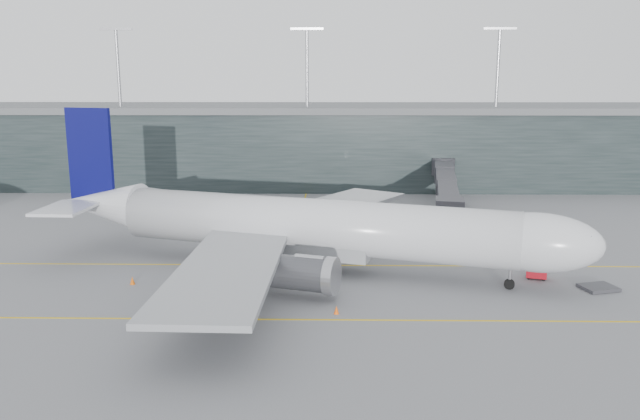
{
  "coord_description": "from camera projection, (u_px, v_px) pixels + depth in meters",
  "views": [
    {
      "loc": [
        9.43,
        -69.52,
        19.58
      ],
      "look_at": [
        8.29,
        -4.0,
        6.17
      ],
      "focal_mm": 35.0,
      "sensor_mm": 36.0,
      "label": 1
    }
  ],
  "objects": [
    {
      "name": "ground",
      "position": [
        249.0,
        255.0,
        72.18
      ],
      "size": [
        320.0,
        320.0,
        0.0
      ],
      "primitive_type": "plane",
      "color": "slate",
      "rests_on": "ground"
    },
    {
      "name": "taxiline_a",
      "position": [
        244.0,
        265.0,
        68.26
      ],
      "size": [
        160.0,
        0.25,
        0.02
      ],
      "primitive_type": "cube",
      "color": "gold",
      "rests_on": "ground"
    },
    {
      "name": "taxiline_b",
      "position": [
        219.0,
        319.0,
        52.59
      ],
      "size": [
        160.0,
        0.25,
        0.02
      ],
      "primitive_type": "cube",
      "color": "gold",
      "rests_on": "ground"
    },
    {
      "name": "taxiline_lead_main",
      "position": [
        300.0,
        218.0,
        91.68
      ],
      "size": [
        0.25,
        60.0,
        0.02
      ],
      "primitive_type": "cube",
      "color": "gold",
      "rests_on": "ground"
    },
    {
      "name": "terminal",
      "position": [
        285.0,
        142.0,
        127.46
      ],
      "size": [
        240.0,
        36.0,
        29.0
      ],
      "color": "black",
      "rests_on": "ground"
    },
    {
      "name": "main_aircraft",
      "position": [
        308.0,
        227.0,
        65.67
      ],
      "size": [
        58.48,
        53.83,
        16.77
      ],
      "rotation": [
        0.0,
        0.0,
        -0.31
      ],
      "color": "silver",
      "rests_on": "ground"
    },
    {
      "name": "jet_bridge",
      "position": [
        439.0,
        181.0,
        94.7
      ],
      "size": [
        9.86,
        43.01,
        6.54
      ],
      "rotation": [
        0.0,
        0.0,
        -0.16
      ],
      "color": "#2F2E34",
      "rests_on": "ground"
    },
    {
      "name": "gse_cart",
      "position": [
        537.0,
        272.0,
        63.27
      ],
      "size": [
        2.25,
        1.77,
        1.34
      ],
      "rotation": [
        0.0,
        0.0,
        -0.29
      ],
      "color": "#A10B16",
      "rests_on": "ground"
    },
    {
      "name": "baggage_dolly",
      "position": [
        598.0,
        288.0,
        60.09
      ],
      "size": [
        3.76,
        3.3,
        0.32
      ],
      "primitive_type": "cube",
      "rotation": [
        0.0,
        0.0,
        0.26
      ],
      "color": "#333337",
      "rests_on": "ground"
    },
    {
      "name": "uld_a",
      "position": [
        226.0,
        227.0,
        82.19
      ],
      "size": [
        2.01,
        1.64,
        1.76
      ],
      "rotation": [
        0.0,
        0.0,
        0.04
      ],
      "color": "#3B3C40",
      "rests_on": "ground"
    },
    {
      "name": "uld_b",
      "position": [
        243.0,
        225.0,
        83.13
      ],
      "size": [
        2.48,
        2.2,
        1.89
      ],
      "rotation": [
        0.0,
        0.0,
        0.3
      ],
      "color": "#3B3C40",
      "rests_on": "ground"
    },
    {
      "name": "uld_c",
      "position": [
        256.0,
        226.0,
        82.59
      ],
      "size": [
        2.23,
        2.01,
        1.67
      ],
      "rotation": [
        0.0,
        0.0,
        -0.35
      ],
      "color": "#3B3C40",
      "rests_on": "ground"
    },
    {
      "name": "cone_nose",
      "position": [
        552.0,
        267.0,
        66.36
      ],
      "size": [
        0.42,
        0.42,
        0.67
      ],
      "primitive_type": "cone",
      "color": "#FE450E",
      "rests_on": "ground"
    },
    {
      "name": "cone_wing_stbd",
      "position": [
        336.0,
        310.0,
        53.72
      ],
      "size": [
        0.45,
        0.45,
        0.72
      ],
      "primitive_type": "cone",
      "color": "#FF5B0E",
      "rests_on": "ground"
    },
    {
      "name": "cone_wing_port",
      "position": [
        319.0,
        233.0,
        81.57
      ],
      "size": [
        0.41,
        0.41,
        0.66
      ],
      "primitive_type": "cone",
      "color": "#D5580B",
      "rests_on": "ground"
    },
    {
      "name": "cone_tail",
      "position": [
        132.0,
        280.0,
        61.57
      ],
      "size": [
        0.5,
        0.5,
        0.8
      ],
      "primitive_type": "cone",
      "color": "#D4570B",
      "rests_on": "ground"
    }
  ]
}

